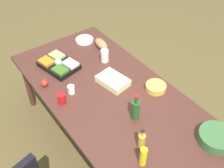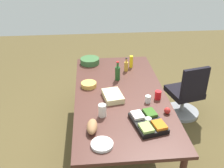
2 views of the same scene
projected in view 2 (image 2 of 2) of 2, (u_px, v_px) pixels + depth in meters
The scene contains 16 objects.
ground_plane at pixel (120, 140), 3.77m from camera, with size 10.00×10.00×0.00m, color brown.
conference_table at pixel (120, 98), 3.43m from camera, with size 2.40×1.18×0.78m.
office_chair at pixel (186, 97), 4.15m from camera, with size 0.58×0.58×0.92m.
chip_bowl at pixel (89, 85), 3.54m from camera, with size 0.21×0.21×0.06m, color gold.
mayo_jar at pixel (102, 110), 2.92m from camera, with size 0.09×0.09×0.15m, color white.
wine_bottle at pixel (118, 73), 3.68m from camera, with size 0.09×0.09×0.28m.
dressing_bottle at pixel (126, 66), 3.95m from camera, with size 0.07×0.07×0.21m.
sheet_cake at pixel (113, 96), 3.27m from camera, with size 0.32×0.22×0.07m, color beige.
paper_plate_stack at pixel (102, 144), 2.52m from camera, with size 0.22×0.22×0.03m, color white.
paper_cup at pixel (148, 99), 3.19m from camera, with size 0.07×0.07×0.09m, color white.
apple_red at pixel (167, 111), 2.98m from camera, with size 0.08×0.08×0.08m, color red.
salad_bowl at pixel (90, 61), 4.21m from camera, with size 0.30×0.30×0.09m, color #376234.
veggie_tray at pixel (148, 122), 2.80m from camera, with size 0.47×0.38×0.09m.
bread_loaf at pixel (92, 126), 2.71m from camera, with size 0.24×0.11×0.10m, color #A47147.
red_solo_cup at pixel (158, 95), 3.25m from camera, with size 0.08×0.08×0.11m, color red.
mustard_bottle at pixel (131, 62), 4.06m from camera, with size 0.06×0.06×0.19m, color yellow.
Camera 2 is at (-2.90, 0.37, 2.52)m, focal length 41.73 mm.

